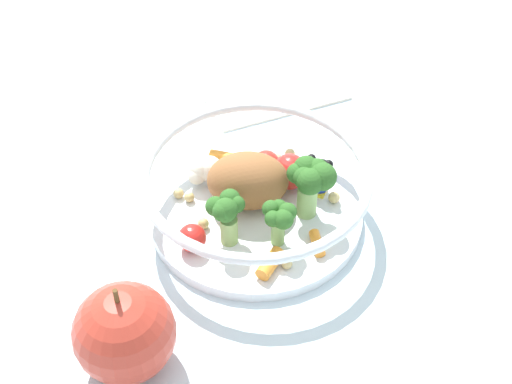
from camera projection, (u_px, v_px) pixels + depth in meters
The scene contains 4 objects.
ground_plane at pixel (259, 229), 0.62m from camera, with size 2.40×2.40×0.00m, color silver.
food_container at pixel (257, 190), 0.61m from camera, with size 0.20×0.20×0.07m.
loose_apple at pixel (125, 333), 0.50m from camera, with size 0.07×0.07×0.09m.
folded_napkin at pixel (270, 86), 0.77m from camera, with size 0.15×0.10×0.01m, color silver.
Camera 1 is at (0.29, 0.31, 0.46)m, focal length 49.27 mm.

